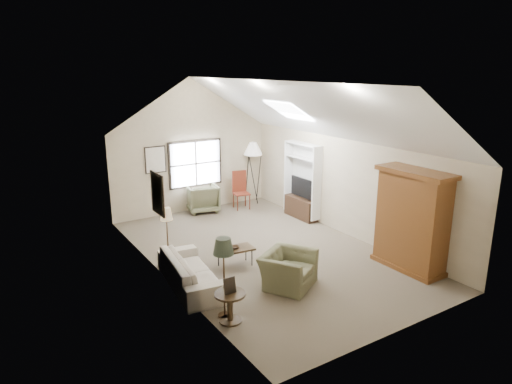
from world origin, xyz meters
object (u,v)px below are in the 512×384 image
coffee_table (235,257)px  armoire (412,220)px  side_table (230,307)px  side_chair (241,190)px  armchair_far (202,198)px  armchair_near (288,269)px  sofa (191,271)px

coffee_table → armoire: bearing=-33.9°
side_table → side_chair: size_ratio=0.46×
armchair_far → armchair_near: bearing=94.0°
side_table → armchair_far: bearing=68.3°
sofa → side_chair: side_chair is taller
armchair_near → side_table: (-1.65, -0.56, -0.08)m
side_table → side_chair: (3.51, 5.52, 0.32)m
sofa → coffee_table: bearing=-67.3°
sofa → armchair_far: bearing=-21.6°
coffee_table → side_chair: (2.29, 3.58, 0.38)m
sofa → coffee_table: size_ratio=2.65×
armchair_near → side_chair: 5.30m
armoire → sofa: bearing=157.9°
armchair_far → coffee_table: (-1.14, -3.98, -0.21)m
coffee_table → side_chair: size_ratio=0.69×
armoire → coffee_table: size_ratio=2.70×
sofa → armchair_far: (2.36, 4.32, 0.11)m
armoire → sofa: 4.79m
sofa → coffee_table: sofa is taller
armchair_near → side_chair: size_ratio=0.91×
sofa → coffee_table: 1.27m
armoire → side_table: size_ratio=4.07×
side_chair → coffee_table: bearing=-110.7°
armchair_far → side_table: armchair_far is taller
armchair_far → coffee_table: bearing=85.6°
armoire → side_chair: bearing=98.6°
armchair_near → armchair_far: armchair_far is taller
armoire → armchair_near: size_ratio=2.07×
armchair_near → coffee_table: armchair_near is taller
coffee_table → side_table: (-1.22, -1.94, 0.06)m
armchair_near → side_chair: (1.86, 4.96, 0.24)m
armchair_near → armoire: bearing=-45.9°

